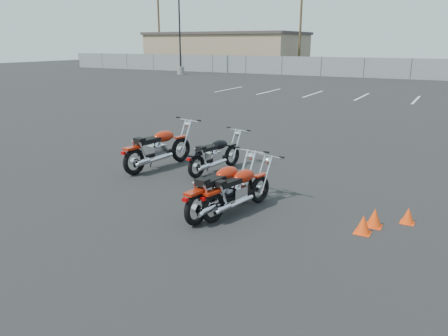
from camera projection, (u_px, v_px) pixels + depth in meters
The scene contains 14 objects.
ground at pixel (201, 205), 8.75m from camera, with size 120.00×120.00×0.00m, color black.
motorcycle_front_red at pixel (159, 148), 11.19m from camera, with size 0.95×2.35×1.15m.
motorcycle_second_black at pixel (215, 155), 10.87m from camera, with size 0.81×1.98×0.97m.
motorcycle_third_red at pixel (221, 189), 8.23m from camera, with size 0.83×2.16×1.06m.
motorcycle_rear_red at pixel (238, 190), 8.27m from camera, with size 0.89×1.99×0.98m.
training_cone_near at pixel (408, 215), 7.84m from camera, with size 0.24×0.24×0.29m.
training_cone_far at pixel (374, 218), 7.70m from camera, with size 0.28×0.28×0.33m.
training_cone_extra at pixel (363, 224), 7.42m from camera, with size 0.27×0.27×0.32m.
light_pole_west at pixel (180, 50), 43.50m from camera, with size 0.80×0.70×9.42m.
chainlink_fence at pixel (411, 69), 38.00m from camera, with size 80.06×0.06×1.80m.
tan_building_west at pixel (227, 50), 53.69m from camera, with size 18.40×10.40×4.30m.
utility_pole_a at pixel (159, 29), 54.15m from camera, with size 1.80×0.24×9.00m.
utility_pole_b at pixel (300, 27), 46.70m from camera, with size 1.80×0.24×9.00m.
parking_line_stripes at pixel (337, 95), 26.76m from camera, with size 15.12×4.00×0.01m.
Camera 1 is at (4.34, -6.97, 3.14)m, focal length 35.00 mm.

